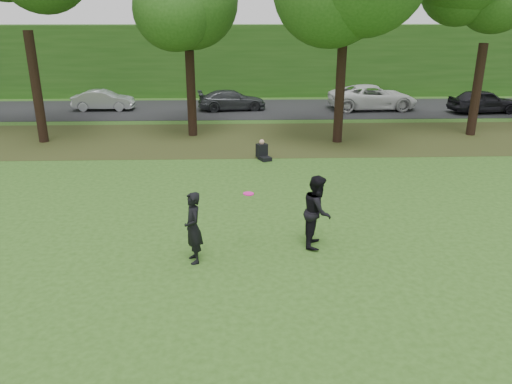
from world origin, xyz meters
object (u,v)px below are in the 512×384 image
player_right (317,211)px  seated_person (263,152)px  frisbee (248,194)px  player_left (193,228)px

player_right → seated_person: bearing=19.7°
player_right → seated_person: player_right is taller
frisbee → seated_person: bearing=84.9°
player_right → frisbee: (-1.80, -0.32, 0.62)m
seated_person → player_left: bearing=-127.7°
player_left → frisbee: player_left is taller
player_right → frisbee: 1.93m
frisbee → seated_person: 8.72m
player_right → player_left: bearing=117.2°
player_left → player_right: player_right is taller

